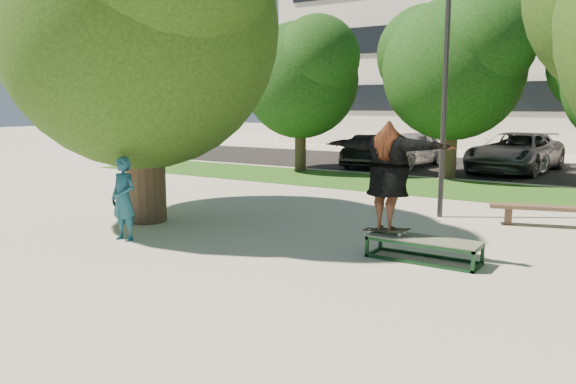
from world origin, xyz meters
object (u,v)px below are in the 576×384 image
Objects in this scene: lamppost at (445,76)px; car_silver_a at (409,149)px; car_grey at (515,152)px; car_dark at (369,151)px; grind_box at (423,249)px; car_silver_b at (528,152)px; tree_left at (140,13)px; bench at (563,210)px; bystander at (124,199)px.

car_silver_a is at bearing 115.00° from lamppost.
car_grey is (-0.47, 10.17, -2.40)m from lamppost.
lamppost is 10.46m from car_grey.
car_grey reaches higher than car_dark.
lamppost is 4.88m from grind_box.
grind_box is 0.37× the size of car_silver_b.
car_grey is (5.53, 1.14, 0.10)m from car_dark.
tree_left is at bearing -178.59° from grind_box.
car_silver_b is at bearing 71.91° from tree_left.
bench is 0.59× the size of car_silver_b.
car_silver_a is 1.63m from car_dark.
lamppost reaches higher than car_silver_b.
grind_box is at bearing -75.64° from lamppost.
grind_box is (6.25, 0.15, -4.23)m from tree_left.
car_silver_a is 4.64m from car_silver_b.
tree_left is at bearing 123.79° from bystander.
car_dark is at bearing 96.42° from bystander.
bystander is (-5.21, -1.69, 0.60)m from grind_box.
lamppost is 1.13× the size of car_grey.
grind_box is 14.74m from car_silver_a.
grind_box is 15.31m from car_silver_b.
bench is (6.75, 5.71, -0.42)m from bystander.
grind_box is 0.63× the size of bench.
car_grey is (4.82, 14.08, -3.67)m from tree_left.
car_grey reaches higher than car_silver_b.
tree_left is 1.63× the size of car_silver_a.
bystander is 0.40× the size of car_dark.
bystander reaches higher than car_dark.
grind_box is 0.33× the size of car_grey.
car_dark is (-8.50, 8.76, 0.27)m from bench.
bench is at bearing 28.21° from tree_left.
bench is at bearing -46.95° from car_silver_a.
tree_left is 7.55m from grind_box.
tree_left is 1.47× the size of car_silver_b.
car_silver_b is (-0.26, 11.50, -2.45)m from lamppost.
tree_left is at bearing -143.58° from lamppost.
car_grey is at bearing 95.86° from grind_box.
car_silver_b is (3.99, 16.94, -0.08)m from bystander.
tree_left is 4.51× the size of bystander.
car_silver_b is (0.21, 1.33, -0.04)m from car_grey.
bench is 12.21m from car_dark.
grind_box is 5.51m from bystander.
car_dark is (-6.96, 12.79, 0.45)m from grind_box.
bystander is 0.33× the size of car_silver_b.
car_silver_b is (-2.76, 11.23, 0.33)m from bench.
car_silver_a is at bearing -160.56° from car_silver_b.
car_silver_a is (-4.61, 9.88, -2.41)m from lamppost.
car_dark is at bearing 117.64° from bench.
bystander is 15.32m from car_silver_a.
tree_left reaches higher than car_silver_b.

